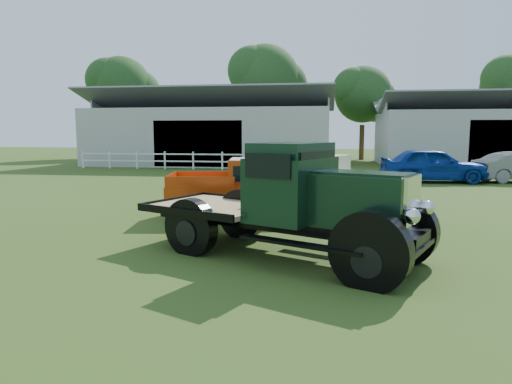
% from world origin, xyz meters
% --- Properties ---
extents(ground, '(120.00, 120.00, 0.00)m').
position_xyz_m(ground, '(0.00, 0.00, 0.00)').
color(ground, '#334914').
extents(shed_left, '(18.80, 10.20, 5.60)m').
position_xyz_m(shed_left, '(-7.00, 26.00, 2.80)').
color(shed_left, '#A2A2A2').
rests_on(shed_left, ground).
extents(shed_right, '(16.80, 9.20, 5.20)m').
position_xyz_m(shed_right, '(14.00, 27.00, 2.60)').
color(shed_right, '#A2A2A2').
rests_on(shed_right, ground).
extents(fence_rail, '(14.20, 0.16, 1.20)m').
position_xyz_m(fence_rail, '(-8.00, 20.00, 0.60)').
color(fence_rail, white).
rests_on(fence_rail, ground).
extents(tree_a, '(6.30, 6.30, 10.50)m').
position_xyz_m(tree_a, '(-18.00, 33.00, 5.25)').
color(tree_a, '#0E3910').
rests_on(tree_a, ground).
extents(tree_b, '(6.90, 6.90, 11.50)m').
position_xyz_m(tree_b, '(-4.00, 34.00, 5.75)').
color(tree_b, '#0E3910').
rests_on(tree_b, ground).
extents(tree_c, '(5.40, 5.40, 9.00)m').
position_xyz_m(tree_c, '(5.00, 33.00, 4.50)').
color(tree_c, '#0E3910').
rests_on(tree_c, ground).
extents(vintage_flatbed, '(6.22, 4.49, 2.30)m').
position_xyz_m(vintage_flatbed, '(1.11, -0.71, 1.15)').
color(vintage_flatbed, black).
rests_on(vintage_flatbed, ground).
extents(red_pickup, '(5.05, 2.56, 1.76)m').
position_xyz_m(red_pickup, '(-0.33, 3.30, 0.88)').
color(red_pickup, '#B6360B').
rests_on(red_pickup, ground).
extents(white_pickup, '(4.89, 3.40, 1.67)m').
position_xyz_m(white_pickup, '(1.78, 6.43, 0.84)').
color(white_pickup, beige).
rests_on(white_pickup, ground).
extents(misc_car_blue, '(5.17, 2.22, 1.74)m').
position_xyz_m(misc_car_blue, '(7.14, 14.20, 0.87)').
color(misc_car_blue, navy).
rests_on(misc_car_blue, ground).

